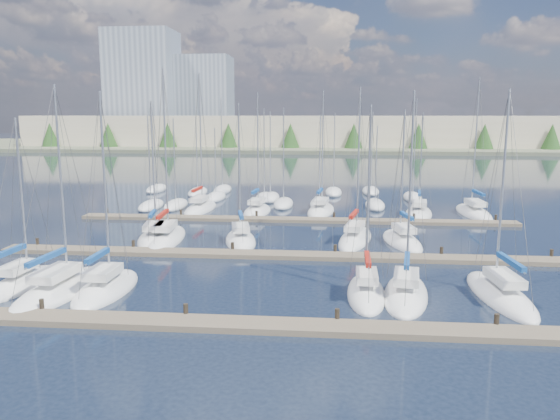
# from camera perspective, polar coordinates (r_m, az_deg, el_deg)

# --- Properties ---
(ground) EXTENTS (400.00, 400.00, 0.00)m
(ground) POSITION_cam_1_polar(r_m,az_deg,el_deg) (84.83, 2.87, 2.76)
(ground) COLOR #1A2435
(ground) RESTS_ON ground
(dock_near) EXTENTS (44.00, 1.93, 1.10)m
(dock_near) POSITION_cam_1_polar(r_m,az_deg,el_deg) (28.39, -2.28, -11.95)
(dock_near) COLOR #6B5E4C
(dock_near) RESTS_ON ground
(dock_mid) EXTENTS (44.00, 1.93, 1.10)m
(dock_mid) POSITION_cam_1_polar(r_m,az_deg,el_deg) (41.62, 0.26, -4.74)
(dock_mid) COLOR #6B5E4C
(dock_mid) RESTS_ON ground
(dock_far) EXTENTS (44.00, 1.93, 1.10)m
(dock_far) POSITION_cam_1_polar(r_m,az_deg,el_deg) (55.23, 1.53, -1.03)
(dock_far) COLOR #6B5E4C
(dock_far) RESTS_ON ground
(sailboat_q) EXTENTS (4.02, 8.30, 11.64)m
(sailboat_q) POSITION_cam_1_polar(r_m,az_deg,el_deg) (60.53, 14.29, -0.34)
(sailboat_q) COLOR white
(sailboat_q) RESTS_ON ground
(sailboat_o) EXTENTS (3.23, 7.46, 13.72)m
(sailboat_o) POSITION_cam_1_polar(r_m,az_deg,el_deg) (59.94, -2.41, -0.11)
(sailboat_o) COLOR white
(sailboat_o) RESTS_ON ground
(sailboat_j) EXTENTS (4.04, 7.62, 12.37)m
(sailboat_j) POSITION_cam_1_polar(r_m,az_deg,el_deg) (46.45, -4.14, -3.15)
(sailboat_j) COLOR white
(sailboat_j) RESTS_ON ground
(sailboat_i) EXTENTS (3.49, 9.72, 15.35)m
(sailboat_i) POSITION_cam_1_polar(r_m,az_deg,el_deg) (48.01, -11.75, -2.89)
(sailboat_i) COLOR white
(sailboat_i) RESTS_ON ground
(sailboat_l) EXTENTS (3.81, 8.04, 11.86)m
(sailboat_l) POSITION_cam_1_polar(r_m,az_deg,el_deg) (47.17, 12.63, -3.18)
(sailboat_l) COLOR white
(sailboat_l) RESTS_ON ground
(sailboat_f) EXTENTS (3.31, 9.25, 12.93)m
(sailboat_f) POSITION_cam_1_polar(r_m,az_deg,el_deg) (35.28, 22.00, -8.20)
(sailboat_f) COLOR white
(sailboat_f) RESTS_ON ground
(sailboat_c) EXTENTS (2.87, 7.64, 12.84)m
(sailboat_c) POSITION_cam_1_polar(r_m,az_deg,el_deg) (35.46, -17.69, -7.83)
(sailboat_c) COLOR white
(sailboat_c) RESTS_ON ground
(sailboat_e) EXTENTS (3.75, 8.32, 12.85)m
(sailboat_e) POSITION_cam_1_polar(r_m,az_deg,el_deg) (33.71, 13.00, -8.54)
(sailboat_e) COLOR white
(sailboat_e) RESTS_ON ground
(sailboat_h) EXTENTS (4.03, 7.76, 12.56)m
(sailboat_h) POSITION_cam_1_polar(r_m,az_deg,el_deg) (48.14, -12.92, -2.92)
(sailboat_h) COLOR white
(sailboat_h) RESTS_ON ground
(sailboat_b) EXTENTS (3.79, 9.94, 13.23)m
(sailboat_b) POSITION_cam_1_polar(r_m,az_deg,el_deg) (36.28, -21.91, -7.71)
(sailboat_b) COLOR white
(sailboat_b) RESTS_ON ground
(sailboat_p) EXTENTS (3.70, 8.54, 14.00)m
(sailboat_p) POSITION_cam_1_polar(r_m,az_deg,el_deg) (60.45, 4.30, -0.06)
(sailboat_p) COLOR white
(sailboat_p) RESTS_ON ground
(sailboat_a) EXTENTS (2.85, 7.88, 11.29)m
(sailboat_a) POSITION_cam_1_polar(r_m,az_deg,el_deg) (38.41, -25.32, -6.96)
(sailboat_a) COLOR white
(sailboat_a) RESTS_ON ground
(sailboat_d) EXTENTS (2.45, 7.28, 12.06)m
(sailboat_d) POSITION_cam_1_polar(r_m,az_deg,el_deg) (33.45, 8.98, -8.54)
(sailboat_d) COLOR white
(sailboat_d) RESTS_ON ground
(sailboat_k) EXTENTS (4.19, 9.38, 13.73)m
(sailboat_k) POSITION_cam_1_polar(r_m,az_deg,el_deg) (47.35, 7.87, -2.96)
(sailboat_k) COLOR white
(sailboat_k) RESTS_ON ground
(sailboat_r) EXTENTS (3.24, 9.63, 15.32)m
(sailboat_r) POSITION_cam_1_polar(r_m,az_deg,el_deg) (62.70, 19.57, -0.25)
(sailboat_r) COLOR white
(sailboat_r) RESTS_ON ground
(sailboat_n) EXTENTS (3.13, 9.04, 15.88)m
(sailboat_n) POSITION_cam_1_polar(r_m,az_deg,el_deg) (62.28, -8.30, 0.18)
(sailboat_n) COLOR white
(sailboat_n) RESTS_ON ground
(distant_boats) EXTENTS (36.93, 20.75, 13.30)m
(distant_boats) POSITION_cam_1_polar(r_m,az_deg,el_deg) (69.09, -1.31, 1.34)
(distant_boats) COLOR #9EA0A5
(distant_boats) RESTS_ON ground
(shoreline) EXTENTS (400.00, 60.00, 38.00)m
(shoreline) POSITION_cam_1_polar(r_m,az_deg,el_deg) (174.68, -0.24, 8.99)
(shoreline) COLOR #666B51
(shoreline) RESTS_ON ground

